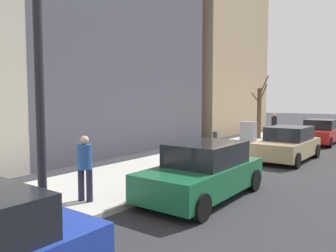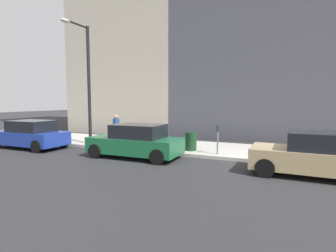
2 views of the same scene
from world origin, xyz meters
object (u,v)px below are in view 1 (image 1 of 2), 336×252
object	(u,v)px
streetlamp	(46,32)
office_tower_left	(189,13)
parking_meter	(215,145)
pedestrian_midblock	(85,164)
office_block_center	(64,15)
trash_bin	(185,159)
utility_box	(248,135)
parked_car_tan	(288,144)
pedestrian_near_meter	(274,124)
bare_tree	(259,111)
parked_car_red	(320,132)
parked_car_green	(204,171)

from	to	relation	value
streetlamp	office_tower_left	bearing A→B (deg)	-64.05
parking_meter	streetlamp	xyz separation A→B (m)	(-0.17, 7.32, 3.04)
pedestrian_midblock	parking_meter	bearing A→B (deg)	67.55
office_block_center	trash_bin	bearing A→B (deg)	164.92
utility_box	pedestrian_midblock	xyz separation A→B (m)	(-0.32, 11.17, 0.24)
parked_car_tan	pedestrian_near_meter	distance (m)	8.28
utility_box	office_block_center	world-z (taller)	office_block_center
trash_bin	pedestrian_midblock	bearing A→B (deg)	88.91
utility_box	bare_tree	bearing A→B (deg)	-75.43
streetlamp	utility_box	bearing A→B (deg)	-85.40
streetlamp	parked_car_red	bearing A→B (deg)	-94.49
pedestrian_near_meter	parked_car_red	bearing A→B (deg)	134.83
parked_car_green	bare_tree	size ratio (longest dim) A/B	1.01
parked_car_red	parked_car_tan	size ratio (longest dim) A/B	0.99
parked_car_tan	office_block_center	distance (m)	14.86
bare_tree	office_tower_left	distance (m)	12.68
parking_meter	office_tower_left	world-z (taller)	office_tower_left
trash_bin	pedestrian_near_meter	size ratio (longest dim) A/B	0.54
parked_car_tan	trash_bin	bearing A→B (deg)	69.66
parked_car_tan	pedestrian_midblock	size ratio (longest dim) A/B	2.56
trash_bin	pedestrian_near_meter	world-z (taller)	pedestrian_near_meter
office_tower_left	parking_meter	bearing A→B (deg)	125.83
parking_meter	office_tower_left	xyz separation A→B (m)	(10.41, -14.42, 9.63)
parked_car_green	pedestrian_near_meter	bearing A→B (deg)	-78.84
bare_tree	pedestrian_near_meter	size ratio (longest dim) A/B	2.51
parked_car_red	streetlamp	size ratio (longest dim) A/B	0.65
parked_car_red	utility_box	world-z (taller)	utility_box
parked_car_red	parked_car_green	world-z (taller)	same
utility_box	office_tower_left	size ratio (longest dim) A/B	0.07
office_block_center	bare_tree	bearing A→B (deg)	-135.78
parked_car_tan	parked_car_green	size ratio (longest dim) A/B	1.01
office_block_center	office_tower_left	bearing A→B (deg)	-93.38
parking_meter	office_tower_left	distance (m)	20.23
bare_tree	trash_bin	size ratio (longest dim) A/B	4.63
streetlamp	trash_bin	size ratio (longest dim) A/B	7.22
pedestrian_near_meter	office_block_center	size ratio (longest dim) A/B	0.11
streetlamp	pedestrian_midblock	xyz separation A→B (m)	(0.70, -1.47, -2.93)
parking_meter	pedestrian_midblock	size ratio (longest dim) A/B	0.81
trash_bin	office_block_center	size ratio (longest dim) A/B	0.06
parked_car_red	pedestrian_midblock	world-z (taller)	pedestrian_midblock
pedestrian_near_meter	pedestrian_midblock	size ratio (longest dim) A/B	1.00
pedestrian_near_meter	pedestrian_midblock	distance (m)	17.33
streetlamp	pedestrian_midblock	size ratio (longest dim) A/B	3.92
parked_car_tan	utility_box	bearing A→B (deg)	-29.66
parked_car_green	pedestrian_midblock	xyz separation A→B (m)	(2.01, 2.46, 0.35)
parked_car_tan	office_block_center	world-z (taller)	office_block_center
pedestrian_near_meter	office_block_center	distance (m)	15.46
parked_car_tan	pedestrian_near_meter	bearing A→B (deg)	-66.00
pedestrian_midblock	office_block_center	world-z (taller)	office_block_center
utility_box	pedestrian_midblock	size ratio (longest dim) A/B	0.86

